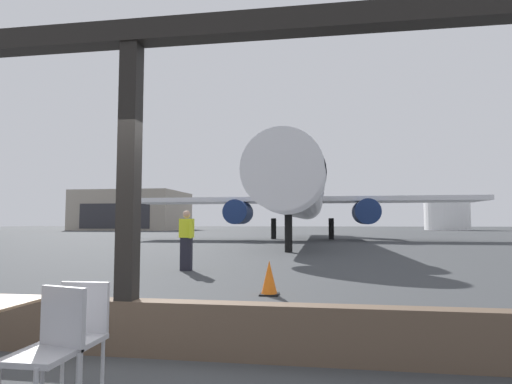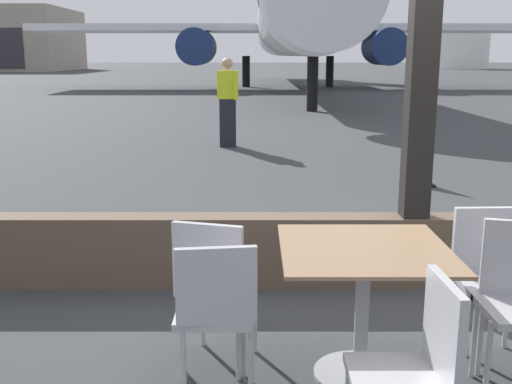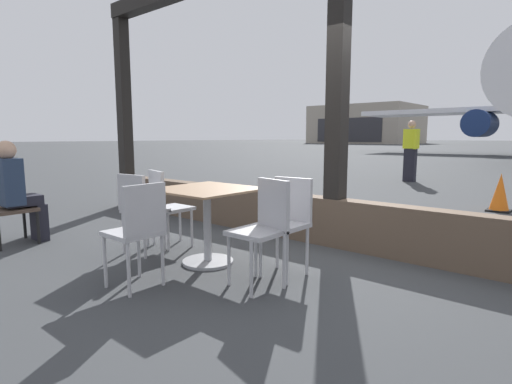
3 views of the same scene
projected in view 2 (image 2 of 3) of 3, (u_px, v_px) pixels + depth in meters
The scene contains 11 objects.
ground_plane at pixel (273, 81), 43.90m from camera, with size 220.00×220.00×0.00m, color #383A3D.
window_frame at pixel (420, 118), 4.58m from camera, with size 9.00×0.24×3.62m.
dining_table at pixel (363, 295), 3.36m from camera, with size 0.91×0.91×0.77m.
cafe_chair_window_left at pixel (418, 363), 2.52m from camera, with size 0.41×0.41×0.90m.
cafe_chair_window_right at pixel (214, 282), 3.45m from camera, with size 0.47×0.47×0.90m.
cafe_chair_aisle_right at pixel (491, 270), 3.61m from camera, with size 0.41×0.41×0.90m.
cafe_chair_side_extra at pixel (216, 306), 3.10m from camera, with size 0.43×0.43×0.89m.
airplane at pixel (291, 22), 32.15m from camera, with size 27.72×34.11×10.28m.
ground_crew_worker at pixel (228, 101), 12.00m from camera, with size 0.43×0.43×1.74m.
traffic_cone at pixel (421, 163), 8.52m from camera, with size 0.36×0.36×0.66m.
fuel_storage_tank at pixel (458, 48), 81.57m from camera, with size 8.08×8.08×5.49m, color white.
Camera 2 is at (-1.23, -4.60, 1.79)m, focal length 42.77 mm.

